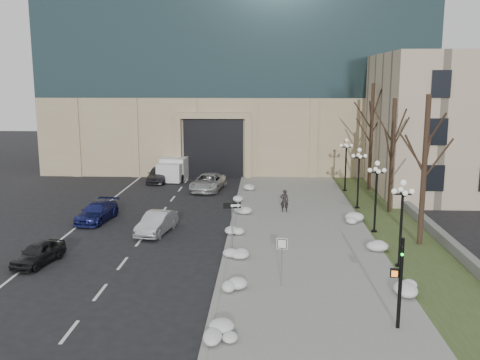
% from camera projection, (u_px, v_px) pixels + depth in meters
% --- Properties ---
extents(ground, '(160.00, 160.00, 0.00)m').
position_uv_depth(ground, '(236.00, 314.00, 22.77)').
color(ground, black).
rests_on(ground, ground).
extents(sidewalk, '(9.00, 40.00, 0.12)m').
position_uv_depth(sidewalk, '(298.00, 225.00, 36.34)').
color(sidewalk, gray).
rests_on(sidewalk, ground).
extents(curb, '(0.30, 40.00, 0.14)m').
position_uv_depth(curb, '(233.00, 224.00, 36.54)').
color(curb, gray).
rests_on(curb, ground).
extents(grass_strip, '(4.00, 40.00, 0.10)m').
position_uv_depth(grass_strip, '(395.00, 227.00, 36.05)').
color(grass_strip, '#394723').
rests_on(grass_strip, ground).
extents(stone_wall, '(0.50, 30.00, 0.70)m').
position_uv_depth(stone_wall, '(417.00, 215.00, 37.86)').
color(stone_wall, slate).
rests_on(stone_wall, ground).
extents(office_tower, '(40.00, 24.70, 36.00)m').
position_uv_depth(office_tower, '(239.00, 4.00, 62.21)').
color(office_tower, tan).
rests_on(office_tower, ground).
extents(car_a, '(2.16, 3.81, 1.22)m').
position_uv_depth(car_a, '(38.00, 253.00, 28.80)').
color(car_a, black).
rests_on(car_a, ground).
extents(car_b, '(2.21, 4.42, 1.39)m').
position_uv_depth(car_b, '(157.00, 223.00, 34.52)').
color(car_b, '#B5B6BD').
rests_on(car_b, ground).
extents(car_c, '(2.40, 4.70, 1.30)m').
position_uv_depth(car_c, '(97.00, 212.00, 37.51)').
color(car_c, navy).
rests_on(car_c, ground).
extents(car_d, '(3.16, 5.61, 1.48)m').
position_uv_depth(car_d, '(208.00, 182.00, 47.88)').
color(car_d, silver).
rests_on(car_d, ground).
extents(car_e, '(1.85, 4.53, 1.54)m').
position_uv_depth(car_e, '(158.00, 174.00, 51.82)').
color(car_e, '#2F2F34').
rests_on(car_e, ground).
extents(pedestrian, '(0.63, 0.43, 1.68)m').
position_uv_depth(pedestrian, '(284.00, 201.00, 39.64)').
color(pedestrian, black).
rests_on(pedestrian, sidewalk).
extents(box_truck, '(2.96, 7.06, 2.18)m').
position_uv_depth(box_truck, '(177.00, 167.00, 54.03)').
color(box_truck, silver).
rests_on(box_truck, ground).
extents(one_way_sign, '(1.08, 0.34, 2.87)m').
position_uv_depth(one_way_sign, '(235.00, 211.00, 30.72)').
color(one_way_sign, slate).
rests_on(one_way_sign, ground).
extents(keep_sign, '(0.53, 0.14, 2.46)m').
position_uv_depth(keep_sign, '(282.00, 252.00, 25.26)').
color(keep_sign, slate).
rests_on(keep_sign, ground).
extents(traffic_signal, '(0.66, 0.87, 3.82)m').
position_uv_depth(traffic_signal, '(399.00, 285.00, 20.89)').
color(traffic_signal, black).
rests_on(traffic_signal, ground).
extents(snow_clump_a, '(1.10, 1.60, 0.36)m').
position_uv_depth(snow_clump_a, '(222.00, 332.00, 20.50)').
color(snow_clump_a, white).
rests_on(snow_clump_a, sidewalk).
extents(snow_clump_b, '(1.10, 1.60, 0.36)m').
position_uv_depth(snow_clump_b, '(232.00, 285.00, 25.08)').
color(snow_clump_b, white).
rests_on(snow_clump_b, sidewalk).
extents(snow_clump_c, '(1.10, 1.60, 0.36)m').
position_uv_depth(snow_clump_c, '(236.00, 253.00, 29.79)').
color(snow_clump_c, white).
rests_on(snow_clump_c, sidewalk).
extents(snow_clump_d, '(1.10, 1.60, 0.36)m').
position_uv_depth(snow_clump_d, '(234.00, 230.00, 34.25)').
color(snow_clump_d, white).
rests_on(snow_clump_d, sidewalk).
extents(snow_clump_e, '(1.10, 1.60, 0.36)m').
position_uv_depth(snow_clump_e, '(244.00, 212.00, 38.93)').
color(snow_clump_e, white).
rests_on(snow_clump_e, sidewalk).
extents(snow_clump_f, '(1.10, 1.60, 0.36)m').
position_uv_depth(snow_clump_f, '(240.00, 199.00, 43.24)').
color(snow_clump_f, white).
rests_on(snow_clump_f, sidewalk).
extents(snow_clump_g, '(1.10, 1.60, 0.36)m').
position_uv_depth(snow_clump_g, '(246.00, 188.00, 47.73)').
color(snow_clump_g, white).
rests_on(snow_clump_g, sidewalk).
extents(snow_clump_h, '(1.10, 1.60, 0.36)m').
position_uv_depth(snow_clump_h, '(405.00, 288.00, 24.83)').
color(snow_clump_h, white).
rests_on(snow_clump_h, sidewalk).
extents(snow_clump_i, '(1.10, 1.60, 0.36)m').
position_uv_depth(snow_clump_i, '(379.00, 246.00, 31.04)').
color(snow_clump_i, white).
rests_on(snow_clump_i, sidewalk).
extents(snow_clump_j, '(1.10, 1.60, 0.36)m').
position_uv_depth(snow_clump_j, '(354.00, 220.00, 36.74)').
color(snow_clump_j, white).
rests_on(snow_clump_j, sidewalk).
extents(lamppost_a, '(1.18, 1.18, 4.76)m').
position_uv_depth(lamppost_a, '(402.00, 212.00, 27.71)').
color(lamppost_a, black).
rests_on(lamppost_a, ground).
extents(lamppost_b, '(1.18, 1.18, 4.76)m').
position_uv_depth(lamppost_b, '(376.00, 187.00, 34.09)').
color(lamppost_b, black).
rests_on(lamppost_b, ground).
extents(lamppost_c, '(1.18, 1.18, 4.76)m').
position_uv_depth(lamppost_c, '(359.00, 170.00, 40.47)').
color(lamppost_c, black).
rests_on(lamppost_c, ground).
extents(lamppost_d, '(1.18, 1.18, 4.76)m').
position_uv_depth(lamppost_d, '(346.00, 158.00, 46.85)').
color(lamppost_d, black).
rests_on(lamppost_d, ground).
extents(tree_near, '(3.20, 3.20, 9.00)m').
position_uv_depth(tree_near, '(425.00, 149.00, 31.03)').
color(tree_near, black).
rests_on(tree_near, ground).
extents(tree_mid, '(3.20, 3.20, 8.50)m').
position_uv_depth(tree_mid, '(393.00, 140.00, 38.94)').
color(tree_mid, black).
rests_on(tree_mid, ground).
extents(tree_far, '(3.20, 3.20, 9.50)m').
position_uv_depth(tree_far, '(372.00, 122.00, 46.67)').
color(tree_far, black).
rests_on(tree_far, ground).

